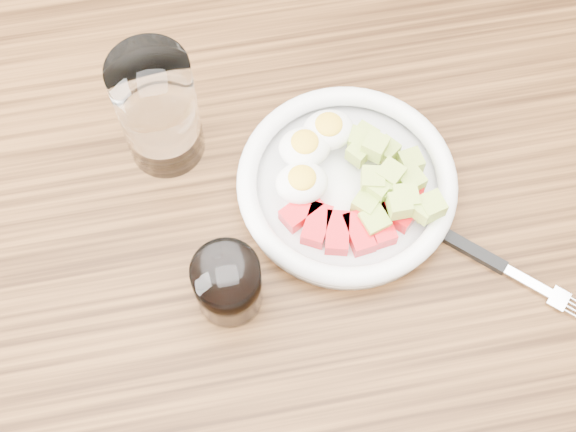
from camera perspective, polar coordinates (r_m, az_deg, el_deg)
The scene contains 6 objects.
ground at distance 1.58m, azimuth 0.43°, elevation -12.14°, with size 4.00×4.00×0.00m, color brown.
dining_table at distance 0.94m, azimuth 0.71°, elevation -3.70°, with size 1.50×0.90×0.77m.
bowl at distance 0.85m, azimuth 4.23°, elevation 2.38°, with size 0.23×0.23×0.06m.
fork at distance 0.85m, azimuth 13.99°, elevation -2.97°, with size 0.16×0.15×0.01m.
water_glass at distance 0.84m, azimuth -9.22°, elevation 7.43°, with size 0.08×0.08×0.15m, color white.
coffee_glass at distance 0.79m, azimuth -4.31°, elevation -4.86°, with size 0.07×0.07×0.08m.
Camera 1 is at (-0.07, -0.32, 1.55)m, focal length 50.00 mm.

